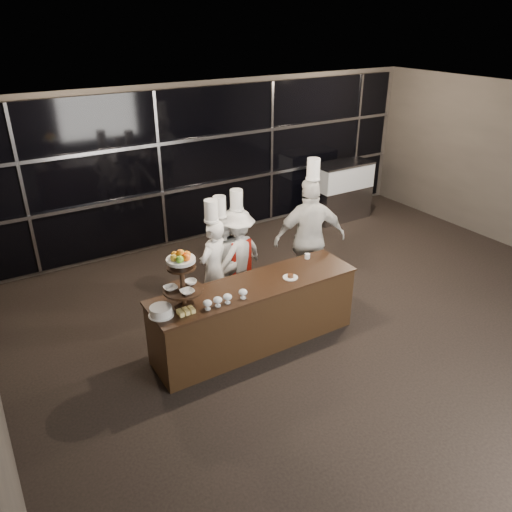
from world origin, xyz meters
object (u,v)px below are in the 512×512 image
display_stand (182,275)px  chef_c (237,254)px  chef_b (221,258)px  buffet_counter (255,314)px  chef_a (213,267)px  layer_cake (161,311)px  chef_d (310,238)px  display_case (342,188)px

display_stand → chef_c: 1.95m
chef_b → buffet_counter: bearing=-98.0°
buffet_counter → chef_b: bearing=82.0°
display_stand → chef_a: 1.41m
layer_cake → chef_b: (1.49, 1.32, -0.25)m
buffet_counter → chef_d: (1.42, 0.71, 0.50)m
display_stand → chef_a: (0.88, 0.96, -0.55)m
display_stand → chef_d: size_ratio=0.34×
chef_b → chef_d: bearing=-24.5°
chef_a → chef_c: chef_a is taller
buffet_counter → display_case: size_ratio=2.21×
chef_d → display_stand: bearing=-163.7°
chef_a → chef_c: 0.59m
chef_c → chef_d: (1.00, -0.49, 0.22)m
layer_cake → display_case: display_case is taller
display_stand → chef_b: size_ratio=0.44×
chef_c → layer_cake: bearing=-144.3°
display_stand → layer_cake: bearing=-170.9°
display_case → chef_d: (-2.59, -2.23, 0.28)m
display_case → chef_c: 3.99m
buffet_counter → display_case: (4.01, 2.93, 0.22)m
display_stand → chef_b: chef_b is taller
buffet_counter → layer_cake: (-1.31, -0.05, 0.51)m
chef_a → chef_c: size_ratio=1.01×
display_stand → chef_d: bearing=16.3°
chef_c → display_case: bearing=25.8°
chef_b → chef_c: 0.25m
chef_a → display_case: bearing=25.6°
chef_a → chef_d: size_ratio=0.81×
buffet_counter → chef_b: (0.18, 1.27, 0.26)m
layer_cake → chef_d: (2.73, 0.76, -0.00)m
layer_cake → chef_d: bearing=15.5°
layer_cake → chef_a: chef_a is taller
display_case → chef_a: bearing=-154.4°
buffet_counter → chef_d: chef_d is taller
display_case → chef_c: size_ratio=0.72×
chef_d → chef_b: bearing=155.5°
chef_b → chef_d: 1.39m
chef_d → chef_a: bearing=170.8°
chef_c → chef_d: size_ratio=0.81×
layer_cake → chef_c: (1.73, 1.25, -0.22)m
buffet_counter → chef_c: 1.30m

